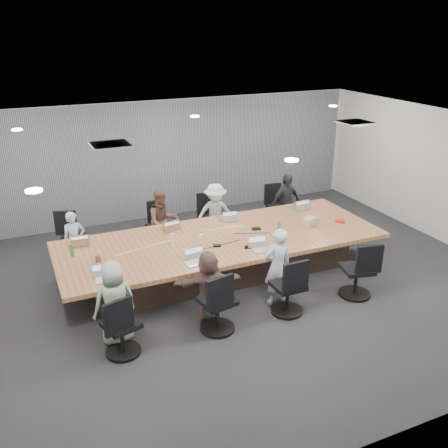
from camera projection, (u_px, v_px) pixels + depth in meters
name	position (u px, v px, depth m)	size (l,w,h in m)	color
floor	(233.00, 285.00, 9.10)	(10.00, 8.00, 0.00)	#29292D
ceiling	(234.00, 132.00, 8.05)	(10.00, 8.00, 0.00)	white
wall_back	(164.00, 159.00, 11.97)	(10.00, 2.80, 0.00)	beige
wall_front	(394.00, 338.00, 5.18)	(10.00, 2.80, 0.00)	beige
curtain	(165.00, 160.00, 11.90)	(9.80, 0.04, 2.80)	gray
conference_table	(222.00, 254.00, 9.38)	(6.00, 2.20, 0.74)	#382A21
chair_0	(73.00, 242.00, 9.89)	(0.54, 0.54, 0.79)	black
chair_1	(159.00, 230.00, 10.56)	(0.50, 0.50, 0.73)	black
chair_2	(209.00, 221.00, 10.99)	(0.51, 0.51, 0.76)	black
chair_3	(277.00, 211.00, 11.64)	(0.50, 0.50, 0.74)	black
chair_4	(121.00, 329.00, 7.08)	(0.54, 0.54, 0.80)	black
chair_5	(217.00, 306.00, 7.62)	(0.58, 0.58, 0.85)	black
chair_6	(288.00, 290.00, 8.09)	(0.56, 0.56, 0.83)	black
chair_7	(357.00, 273.00, 8.59)	(0.58, 0.58, 0.86)	black
person_0	(74.00, 241.00, 9.53)	(0.42, 0.28, 1.15)	#9DAECB
laptop_0	(78.00, 243.00, 8.99)	(0.32, 0.22, 0.02)	#8C6647
person_1	(163.00, 222.00, 10.15)	(0.66, 0.52, 1.37)	brown
laptop_1	(171.00, 228.00, 9.65)	(0.34, 0.24, 0.02)	#8C6647
person_2	(216.00, 214.00, 10.59)	(0.86, 0.50, 1.34)	#99B49E
laptop_2	(226.00, 219.00, 10.09)	(0.31, 0.21, 0.02)	#B2B2B7
person_3	(286.00, 203.00, 11.23)	(0.79, 0.33, 1.35)	#26262D
laptop_3	(299.00, 208.00, 10.73)	(0.35, 0.24, 0.02)	#B2B2B7
person_4	(115.00, 302.00, 7.28)	(0.64, 0.41, 1.30)	gray
laptop_4	(106.00, 280.00, 7.71)	(0.33, 0.22, 0.02)	#B2B2B7
person_5	(209.00, 286.00, 7.85)	(1.10, 0.35, 1.19)	brown
laptop_5	(196.00, 263.00, 8.26)	(0.36, 0.25, 0.02)	#B2B2B7
person_6	(278.00, 267.00, 8.29)	(0.50, 0.33, 1.36)	#B3B5C1
laptop_6	(262.00, 250.00, 8.73)	(0.33, 0.23, 0.02)	#B2B2B7
bottle_green_left	(72.00, 250.00, 8.46)	(0.06, 0.06, 0.23)	#2F7E32
bottle_green_right	(279.00, 228.00, 9.38)	(0.07, 0.07, 0.24)	#2F7E32
bottle_clear	(173.00, 239.00, 8.91)	(0.06, 0.06, 0.22)	silver
cup_white_far	(201.00, 237.00, 9.18)	(0.07, 0.07, 0.09)	white
cup_white_near	(309.00, 219.00, 9.98)	(0.08, 0.08, 0.11)	white
mug_brown	(98.00, 259.00, 8.30)	(0.09, 0.09, 0.11)	brown
mic_left	(217.00, 245.00, 8.89)	(0.14, 0.09, 0.03)	black
mic_right	(256.00, 229.00, 9.61)	(0.16, 0.11, 0.03)	black
stapler	(249.00, 247.00, 8.80)	(0.15, 0.04, 0.06)	black
canvas_bag	(310.00, 222.00, 9.79)	(0.28, 0.17, 0.15)	tan
snack_packet	(340.00, 221.00, 9.97)	(0.18, 0.12, 0.04)	red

